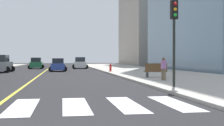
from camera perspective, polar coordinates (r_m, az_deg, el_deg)
The scene contains 12 objects.
sidewalk_kerb_east at distance 28.66m, azimuth 11.16°, elevation -2.34°, with size 10.00×120.00×0.15m, color #B2ADA3.
lane_divider_paint at distance 46.92m, azimuth -11.92°, elevation -1.21°, with size 0.16×80.00×0.01m, color yellow.
parking_garage_concrete at distance 81.64m, azimuth 9.12°, elevation 10.70°, with size 18.00×24.00×31.36m, color #B2ADA3.
car_green_nearest at distance 51.66m, azimuth -13.83°, elevation -0.09°, with size 2.60×4.10×1.82m.
car_gray_third at distance 39.16m, azimuth -19.97°, elevation -0.22°, with size 3.01×4.73×2.09m.
car_silver_fourth at distance 56.71m, azimuth -9.87°, elevation -0.06°, with size 2.47×3.85×1.69m.
car_white_fifth at distance 51.44m, azimuth -5.91°, elevation -0.04°, with size 2.75×4.30×1.89m.
car_blue_sixth at distance 40.70m, azimuth -9.94°, elevation -0.40°, with size 2.40×3.80×1.69m.
traffic_light_near_corner at distance 16.82m, azimuth 11.41°, elevation 6.74°, with size 0.36×0.41×4.60m.
park_bench at distance 24.78m, azimuth 8.06°, elevation -1.41°, with size 1.81×0.58×1.12m.
pedestrian_waiting_east at distance 21.56m, azimuth 9.52°, elevation -0.84°, with size 0.39×0.39×1.59m.
fire_hydrant at distance 36.13m, azimuth -0.29°, elevation -0.88°, with size 0.26×0.26×0.89m.
Camera 1 is at (2.25, -6.83, 1.65)m, focal length 49.46 mm.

